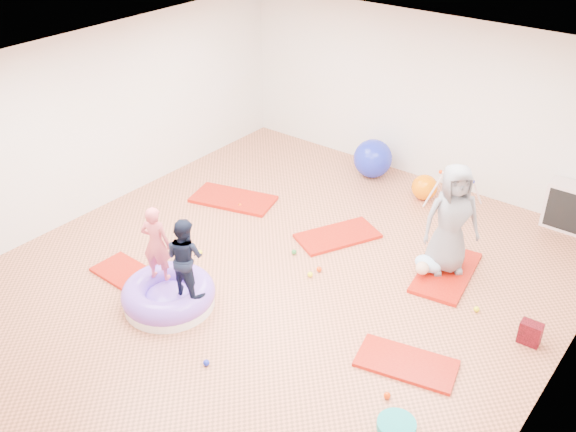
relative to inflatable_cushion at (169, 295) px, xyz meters
The scene contains 19 objects.
room 1.88m from the inflatable_cushion, 56.71° to the left, with size 7.01×8.01×2.81m.
gym_mat_front_left 0.88m from the inflatable_cushion, behind, with size 1.08×0.54×0.05m, color #B8290F.
gym_mat_mid_left 2.77m from the inflatable_cushion, 114.95° to the left, with size 1.33×0.67×0.06m, color #B8290F.
gym_mat_center_back 2.75m from the inflatable_cushion, 72.88° to the left, with size 1.20×0.60×0.05m, color #B8290F.
gym_mat_right 3.05m from the inflatable_cushion, 16.86° to the left, with size 1.11×0.55×0.05m, color #B8290F.
gym_mat_rear_right 3.72m from the inflatable_cushion, 47.90° to the left, with size 1.31×0.65×0.05m, color #B8290F.
inflatable_cushion is the anchor object (origin of this frame).
child_pink 0.75m from the inflatable_cushion, 161.16° to the left, with size 0.38×0.25×1.03m, color #E25960.
child_navy 0.77m from the inflatable_cushion, 15.57° to the left, with size 0.50×0.39×1.04m, color black.
adult_caregiver 3.78m from the inflatable_cushion, 49.07° to the left, with size 0.76×0.49×1.55m, color slate.
infant 3.44m from the inflatable_cushion, 48.37° to the left, with size 0.38×0.39×0.23m.
ball_pit_balls 2.15m from the inflatable_cushion, 51.80° to the left, with size 4.15×3.74×0.07m.
exercise_ball_blue 4.67m from the inflatable_cushion, 88.05° to the left, with size 0.67×0.67×0.67m, color #1927C2.
exercise_ball_orange 4.65m from the inflatable_cushion, 74.27° to the left, with size 0.42×0.42×0.42m, color #FF7900.
infant_play_gym 4.85m from the inflatable_cushion, 68.80° to the left, with size 0.73×0.69×0.56m.
cube_shelf 6.03m from the inflatable_cushion, 55.48° to the left, with size 0.73×0.36×0.73m.
balance_disc 3.27m from the inflatable_cushion, ahead, with size 0.40×0.40×0.09m, color #099896.
backpack 4.40m from the inflatable_cushion, 28.38° to the left, with size 0.25×0.15×0.29m, color maroon.
yellow_toy 0.37m from the inflatable_cushion, 81.21° to the left, with size 0.19×0.19×0.03m, color #FBFF0F.
Camera 1 is at (4.36, -5.34, 5.15)m, focal length 40.00 mm.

